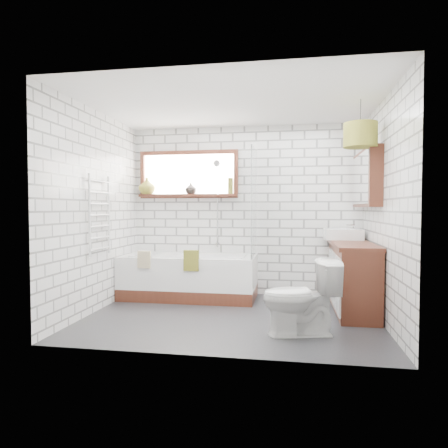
% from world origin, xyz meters
% --- Properties ---
extents(floor, '(3.40, 2.60, 0.01)m').
position_xyz_m(floor, '(0.00, 0.00, -0.01)').
color(floor, '#242427').
rests_on(floor, ground).
extents(ceiling, '(3.40, 2.60, 0.01)m').
position_xyz_m(ceiling, '(0.00, 0.00, 2.50)').
color(ceiling, white).
rests_on(ceiling, ground).
extents(wall_back, '(3.40, 0.01, 2.50)m').
position_xyz_m(wall_back, '(0.00, 1.30, 1.25)').
color(wall_back, white).
rests_on(wall_back, ground).
extents(wall_front, '(3.40, 0.01, 2.50)m').
position_xyz_m(wall_front, '(0.00, -1.30, 1.25)').
color(wall_front, white).
rests_on(wall_front, ground).
extents(wall_left, '(0.01, 2.60, 2.50)m').
position_xyz_m(wall_left, '(-1.70, 0.00, 1.25)').
color(wall_left, white).
rests_on(wall_left, ground).
extents(wall_right, '(0.01, 2.60, 2.50)m').
position_xyz_m(wall_right, '(1.70, 0.00, 1.25)').
color(wall_right, white).
rests_on(wall_right, ground).
extents(window, '(1.52, 0.16, 0.68)m').
position_xyz_m(window, '(-0.85, 1.26, 1.80)').
color(window, '#3B1910').
rests_on(window, wall_back).
extents(towel_radiator, '(0.06, 0.52, 1.00)m').
position_xyz_m(towel_radiator, '(-1.66, 0.00, 1.20)').
color(towel_radiator, white).
rests_on(towel_radiator, wall_left).
extents(mirror_cabinet, '(0.16, 1.20, 0.70)m').
position_xyz_m(mirror_cabinet, '(1.62, 0.60, 1.65)').
color(mirror_cabinet, '#3B1910').
rests_on(mirror_cabinet, wall_right).
extents(shower_riser, '(0.02, 0.02, 1.30)m').
position_xyz_m(shower_riser, '(-0.40, 1.26, 1.35)').
color(shower_riser, silver).
rests_on(shower_riser, wall_back).
extents(bathtub, '(1.90, 0.84, 0.61)m').
position_xyz_m(bathtub, '(-0.74, 0.88, 0.31)').
color(bathtub, white).
rests_on(bathtub, floor).
extents(shower_screen, '(0.02, 0.72, 1.50)m').
position_xyz_m(shower_screen, '(0.19, 0.88, 1.36)').
color(shower_screen, white).
rests_on(shower_screen, bathtub).
extents(towel_green, '(0.20, 0.05, 0.27)m').
position_xyz_m(towel_green, '(-0.60, 0.46, 0.59)').
color(towel_green, olive).
rests_on(towel_green, bathtub).
extents(towel_beige, '(0.18, 0.04, 0.23)m').
position_xyz_m(towel_beige, '(-1.26, 0.46, 0.59)').
color(towel_beige, '#C2B486').
rests_on(towel_beige, bathtub).
extents(vanity, '(0.48, 1.50, 0.86)m').
position_xyz_m(vanity, '(1.46, 0.54, 0.43)').
color(vanity, '#3B1910').
rests_on(vanity, floor).
extents(basin, '(0.50, 0.44, 0.15)m').
position_xyz_m(basin, '(1.40, 1.04, 0.93)').
color(basin, white).
rests_on(basin, vanity).
extents(tap, '(0.03, 0.03, 0.15)m').
position_xyz_m(tap, '(1.56, 1.04, 0.98)').
color(tap, silver).
rests_on(tap, vanity).
extents(toilet, '(0.59, 0.83, 0.77)m').
position_xyz_m(toilet, '(0.79, -0.56, 0.38)').
color(toilet, white).
rests_on(toilet, floor).
extents(vase_olive, '(0.32, 0.32, 0.26)m').
position_xyz_m(vase_olive, '(-1.50, 1.23, 1.61)').
color(vase_olive, olive).
rests_on(vase_olive, window).
extents(vase_dark, '(0.19, 0.19, 0.18)m').
position_xyz_m(vase_dark, '(-0.81, 1.23, 1.57)').
color(vase_dark, black).
rests_on(vase_dark, window).
extents(bottle, '(0.08, 0.08, 0.23)m').
position_xyz_m(bottle, '(-0.20, 1.23, 1.60)').
color(bottle, olive).
rests_on(bottle, window).
extents(pendant, '(0.37, 0.37, 0.27)m').
position_xyz_m(pendant, '(1.45, 0.03, 2.10)').
color(pendant, olive).
rests_on(pendant, ceiling).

